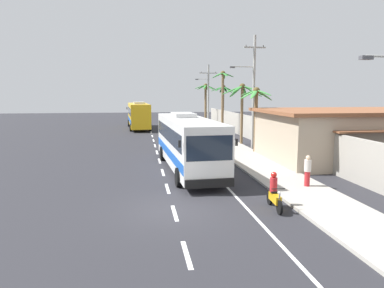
# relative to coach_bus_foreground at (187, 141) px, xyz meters

# --- Properties ---
(ground_plane) EXTENTS (160.00, 160.00, 0.00)m
(ground_plane) POSITION_rel_coach_bus_foreground_xyz_m (-1.68, -8.16, -1.91)
(ground_plane) COLOR #28282D
(sidewalk_kerb) EXTENTS (3.20, 90.00, 0.14)m
(sidewalk_kerb) POSITION_rel_coach_bus_foreground_xyz_m (5.12, 1.84, -1.84)
(sidewalk_kerb) COLOR #A8A399
(sidewalk_kerb) RESTS_ON ground
(lane_markings) EXTENTS (3.36, 71.00, 0.01)m
(lane_markings) POSITION_rel_coach_bus_foreground_xyz_m (0.34, 6.23, -1.91)
(lane_markings) COLOR white
(lane_markings) RESTS_ON ground
(boundary_wall) EXTENTS (0.24, 60.00, 2.55)m
(boundary_wall) POSITION_rel_coach_bus_foreground_xyz_m (8.92, 5.84, -0.64)
(boundary_wall) COLOR #9E998E
(boundary_wall) RESTS_ON ground
(coach_bus_foreground) EXTENTS (3.43, 12.32, 3.67)m
(coach_bus_foreground) POSITION_rel_coach_bus_foreground_xyz_m (0.00, 0.00, 0.00)
(coach_bus_foreground) COLOR white
(coach_bus_foreground) RESTS_ON ground
(coach_bus_far_lane) EXTENTS (3.51, 11.38, 3.85)m
(coach_bus_far_lane) POSITION_rel_coach_bus_foreground_xyz_m (-3.26, 27.98, 0.09)
(coach_bus_far_lane) COLOR gold
(coach_bus_far_lane) RESTS_ON ground
(motorcycle_beside_bus) EXTENTS (0.56, 1.96, 1.62)m
(motorcycle_beside_bus) POSITION_rel_coach_bus_foreground_xyz_m (2.69, -8.60, -1.26)
(motorcycle_beside_bus) COLOR black
(motorcycle_beside_bus) RESTS_ON ground
(motorcycle_trailing) EXTENTS (0.56, 1.96, 1.53)m
(motorcycle_trailing) POSITION_rel_coach_bus_foreground_xyz_m (2.15, 8.79, -1.28)
(motorcycle_trailing) COLOR black
(motorcycle_trailing) RESTS_ON ground
(pedestrian_near_kerb) EXTENTS (0.36, 0.36, 1.65)m
(pedestrian_near_kerb) POSITION_rel_coach_bus_foreground_xyz_m (5.65, -5.67, -0.91)
(pedestrian_near_kerb) COLOR red
(pedestrian_near_kerb) RESTS_ON sidewalk_kerb
(pedestrian_midwalk) EXTENTS (0.36, 0.36, 1.72)m
(pedestrian_midwalk) POSITION_rel_coach_bus_foreground_xyz_m (4.34, 11.96, -0.88)
(pedestrian_midwalk) COLOR #2D7A47
(pedestrian_midwalk) RESTS_ON sidewalk_kerb
(utility_pole_mid) EXTENTS (3.22, 0.24, 10.11)m
(utility_pole_mid) POSITION_rel_coach_bus_foreground_xyz_m (7.06, 8.20, 3.44)
(utility_pole_mid) COLOR #9E9E99
(utility_pole_mid) RESTS_ON ground
(utility_pole_far) EXTENTS (3.19, 0.24, 9.05)m
(utility_pole_far) POSITION_rel_coach_bus_foreground_xyz_m (6.62, 27.39, 2.95)
(utility_pole_far) COLOR #9E9E99
(utility_pole_far) RESTS_ON ground
(palm_nearest) EXTENTS (2.70, 2.78, 7.66)m
(palm_nearest) POSITION_rel_coach_bus_foreground_xyz_m (6.79, 18.91, 3.21)
(palm_nearest) COLOR brown
(palm_nearest) RESTS_ON ground
(palm_second) EXTENTS (3.40, 3.23, 6.52)m
(palm_second) POSITION_rel_coach_bus_foreground_xyz_m (6.97, 31.09, 2.53)
(palm_second) COLOR brown
(palm_second) RESTS_ON ground
(palm_third) EXTENTS (3.97, 3.60, 5.96)m
(palm_third) POSITION_rel_coach_bus_foreground_xyz_m (6.72, 10.42, 2.56)
(palm_third) COLOR brown
(palm_third) RESTS_ON ground
(palm_fourth) EXTENTS (3.64, 3.53, 6.27)m
(palm_fourth) POSITION_rel_coach_bus_foreground_xyz_m (9.18, 28.67, 2.88)
(palm_fourth) COLOR brown
(palm_fourth) RESTS_ON ground
(palm_farthest) EXTENTS (3.02, 2.99, 5.53)m
(palm_farthest) POSITION_rel_coach_bus_foreground_xyz_m (6.52, 5.58, 2.10)
(palm_farthest) COLOR brown
(palm_farthest) RESTS_ON ground
(roadside_building) EXTENTS (15.75, 9.40, 3.82)m
(roadside_building) POSITION_rel_coach_bus_foreground_xyz_m (13.86, 1.44, 0.01)
(roadside_building) COLOR tan
(roadside_building) RESTS_ON ground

